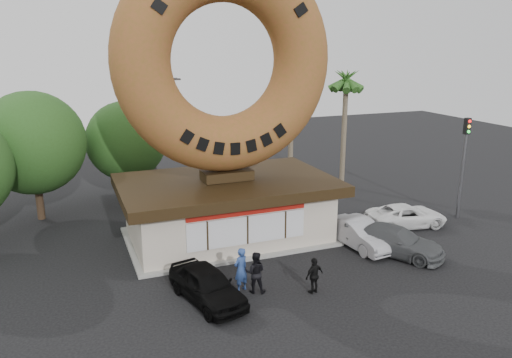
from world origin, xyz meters
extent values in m
plane|color=black|center=(0.00, 0.00, 0.00)|extent=(90.00, 90.00, 0.00)
cube|color=beige|center=(0.00, 6.00, 1.50)|extent=(10.00, 6.00, 3.00)
cube|color=#999993|center=(0.00, 6.00, 0.07)|extent=(10.60, 6.60, 0.15)
cube|color=#3F3F3F|center=(0.00, 6.00, 3.05)|extent=(10.00, 6.00, 0.10)
cube|color=black|center=(0.00, 6.00, 3.00)|extent=(11.20, 7.20, 0.55)
cube|color=silver|center=(0.00, 2.95, 1.55)|extent=(6.00, 0.12, 1.40)
cube|color=#A5160E|center=(0.00, 2.93, 2.55)|extent=(6.00, 0.10, 0.45)
cube|color=black|center=(0.00, 6.00, 3.55)|extent=(2.60, 1.40, 0.50)
torus|color=brown|center=(0.00, 6.00, 9.39)|extent=(11.18, 2.85, 11.18)
cylinder|color=#473321|center=(-9.50, 13.00, 1.65)|extent=(0.44, 0.44, 3.30)
sphere|color=#274E1C|center=(-9.50, 13.00, 4.65)|extent=(6.00, 6.00, 6.00)
cylinder|color=#473321|center=(-4.00, 15.00, 1.43)|extent=(0.44, 0.44, 2.86)
sphere|color=#274E1C|center=(-4.00, 15.00, 4.03)|extent=(5.20, 5.20, 5.20)
cylinder|color=#726651|center=(7.50, 14.00, 4.50)|extent=(0.36, 0.36, 9.00)
cylinder|color=#726651|center=(11.00, 12.50, 4.00)|extent=(0.36, 0.36, 8.00)
cylinder|color=#59595E|center=(-2.00, 16.00, 4.00)|extent=(0.18, 0.18, 8.00)
cylinder|color=#59595E|center=(-1.10, 16.00, 7.90)|extent=(1.80, 0.12, 0.12)
cube|color=#59595E|center=(-0.20, 16.00, 7.85)|extent=(0.45, 0.20, 0.12)
cylinder|color=#59595E|center=(14.00, 4.00, 3.00)|extent=(0.18, 0.18, 6.00)
cube|color=black|center=(14.00, 4.00, 5.60)|extent=(0.30, 0.28, 0.95)
sphere|color=red|center=(14.00, 3.85, 5.90)|extent=(0.18, 0.18, 0.18)
sphere|color=yellow|center=(14.00, 3.85, 5.60)|extent=(0.18, 0.18, 0.18)
sphere|color=green|center=(14.00, 3.85, 5.30)|extent=(0.18, 0.18, 0.18)
imported|color=navy|center=(-1.36, 0.10, 0.97)|extent=(0.84, 0.71, 1.95)
imported|color=black|center=(-0.83, -0.24, 0.91)|extent=(1.09, 0.99, 1.81)
imported|color=black|center=(1.45, -1.22, 0.80)|extent=(1.01, 0.64, 1.60)
imported|color=black|center=(-2.95, -0.26, 0.73)|extent=(2.72, 4.59, 1.46)
imported|color=#A1A0A5|center=(5.96, 2.38, 0.72)|extent=(2.02, 4.52, 1.44)
imported|color=#56585B|center=(7.11, 0.88, 0.70)|extent=(4.32, 5.12, 1.41)
imported|color=white|center=(10.16, 3.92, 0.64)|extent=(4.85, 2.74, 1.28)
camera|label=1|loc=(-7.84, -18.15, 10.25)|focal=35.00mm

